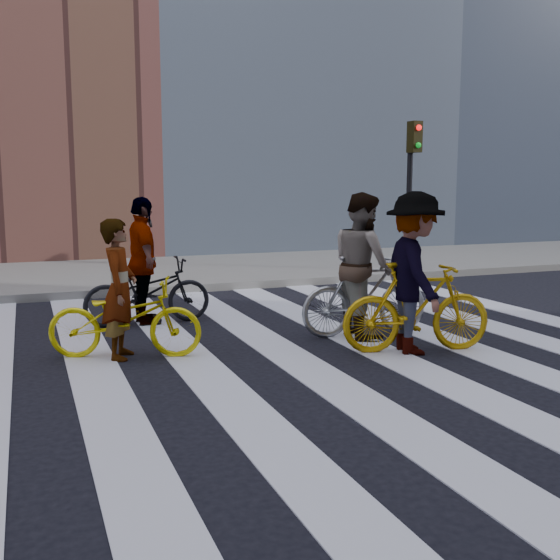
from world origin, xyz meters
TOP-DOWN VIEW (x-y plane):
  - ground at (0.00, 0.00)m, footprint 100.00×100.00m
  - sidewalk_far at (0.00, 7.50)m, footprint 100.00×5.00m
  - zebra_crosswalk at (0.00, 0.00)m, footprint 8.25×10.00m
  - traffic_signal at (4.40, 5.32)m, footprint 0.22×0.42m
  - bike_yellow_left at (-2.34, 0.76)m, footprint 1.87×1.17m
  - bike_silver_mid at (0.81, 0.75)m, footprint 1.83×0.61m
  - bike_yellow_right at (0.95, -0.26)m, footprint 1.89×0.92m
  - bike_dark_rear at (-1.77, 2.52)m, footprint 1.84×0.68m
  - rider_left at (-2.39, 0.76)m, footprint 0.56×0.69m
  - rider_mid at (0.76, 0.75)m, footprint 0.77×0.97m
  - rider_right at (0.90, -0.26)m, footprint 0.98×1.38m
  - rider_rear at (-1.82, 2.52)m, footprint 0.48×1.09m

SIDE VIEW (x-z plane):
  - ground at x=0.00m, z-range 0.00..0.00m
  - zebra_crosswalk at x=0.00m, z-range 0.00..0.01m
  - sidewalk_far at x=0.00m, z-range 0.00..0.15m
  - bike_yellow_left at x=-2.34m, z-range 0.00..0.93m
  - bike_dark_rear at x=-1.77m, z-range 0.00..0.96m
  - bike_silver_mid at x=0.81m, z-range 0.00..1.08m
  - bike_yellow_right at x=0.95m, z-range 0.00..1.09m
  - rider_left at x=-2.39m, z-range 0.00..1.62m
  - rider_rear at x=-1.82m, z-range 0.00..1.84m
  - rider_mid at x=0.76m, z-range 0.00..1.91m
  - rider_right at x=0.90m, z-range 0.00..1.93m
  - traffic_signal at x=4.40m, z-range 0.62..3.94m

